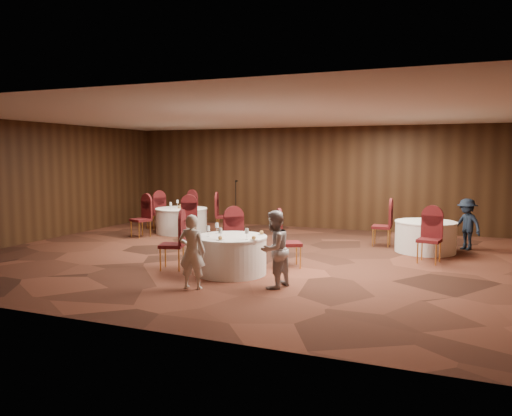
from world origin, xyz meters
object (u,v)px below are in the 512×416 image
at_px(table_left, 182,220).
at_px(woman_b, 274,249).
at_px(mic_stand, 236,215).
at_px(woman_a, 192,252).
at_px(table_right, 425,236).
at_px(table_main, 231,255).
at_px(man_c, 467,224).

height_order(table_left, woman_b, woman_b).
bearing_deg(mic_stand, woman_a, -71.99).
bearing_deg(table_right, table_main, -132.20).
bearing_deg(man_c, table_main, -92.57).
height_order(table_left, table_right, same).
distance_m(table_main, mic_stand, 5.85).
height_order(woman_b, man_c, woman_b).
distance_m(mic_stand, woman_a, 6.99).
bearing_deg(table_right, mic_stand, 164.05).
bearing_deg(man_c, mic_stand, -146.53).
bearing_deg(mic_stand, table_right, -15.95).
distance_m(table_left, table_right, 6.96).
relative_size(woman_a, man_c, 1.03).
height_order(table_main, woman_b, woman_b).
xyz_separation_m(table_right, mic_stand, (-5.71, 1.63, 0.07)).
bearing_deg(man_c, table_right, -101.95).
bearing_deg(man_c, woman_a, -86.42).
bearing_deg(table_main, woman_b, -30.69).
distance_m(table_main, table_left, 5.47).
xyz_separation_m(table_left, man_c, (7.86, 0.25, 0.25)).
bearing_deg(woman_a, table_right, -134.38).
xyz_separation_m(table_main, table_right, (3.40, 3.75, -0.00)).
distance_m(table_main, man_c, 6.18).
relative_size(table_main, table_right, 0.98).
bearing_deg(table_main, woman_a, -96.94).
bearing_deg(table_left, woman_b, -45.92).
relative_size(table_left, woman_b, 1.14).
bearing_deg(woman_b, table_right, 168.57).
xyz_separation_m(table_right, man_c, (0.91, 0.67, 0.25)).
bearing_deg(man_c, woman_b, -80.22).
xyz_separation_m(table_right, woman_b, (-2.26, -4.42, 0.30)).
bearing_deg(woman_b, mic_stand, -134.65).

